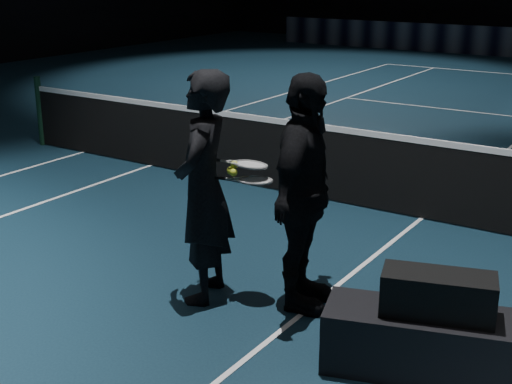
% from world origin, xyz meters
% --- Properties ---
extents(floor, '(36.00, 36.00, 0.00)m').
position_xyz_m(floor, '(0.00, 0.00, 0.00)').
color(floor, black).
rests_on(floor, ground).
extents(court_lines, '(10.98, 23.78, 0.01)m').
position_xyz_m(court_lines, '(0.00, 0.00, 0.00)').
color(court_lines, white).
rests_on(court_lines, floor).
extents(net_post_left, '(0.10, 0.10, 1.10)m').
position_xyz_m(net_post_left, '(-6.40, 0.00, 0.55)').
color(net_post_left, black).
rests_on(net_post_left, floor).
extents(net_mesh, '(12.80, 0.02, 0.86)m').
position_xyz_m(net_mesh, '(0.00, 0.00, 0.45)').
color(net_mesh, black).
rests_on(net_mesh, floor).
extents(net_tape, '(12.80, 0.03, 0.07)m').
position_xyz_m(net_tape, '(0.00, 0.00, 0.92)').
color(net_tape, white).
rests_on(net_tape, net_mesh).
extents(player_bench, '(1.64, 0.95, 0.47)m').
position_xyz_m(player_bench, '(1.22, -3.06, 0.23)').
color(player_bench, black).
rests_on(player_bench, floor).
extents(racket_bag, '(0.84, 0.55, 0.31)m').
position_xyz_m(racket_bag, '(1.22, -3.06, 0.62)').
color(racket_bag, black).
rests_on(racket_bag, player_bench).
extents(bag_signature, '(0.35, 0.11, 0.10)m').
position_xyz_m(bag_signature, '(1.22, -3.22, 0.62)').
color(bag_signature, white).
rests_on(bag_signature, racket_bag).
extents(player_a, '(0.70, 0.85, 2.00)m').
position_xyz_m(player_a, '(-0.89, -2.95, 1.00)').
color(player_a, black).
rests_on(player_a, floor).
extents(player_b, '(0.74, 1.25, 2.00)m').
position_xyz_m(player_b, '(-0.10, -2.64, 1.00)').
color(player_b, black).
rests_on(player_b, floor).
extents(racket_lower, '(0.71, 0.45, 0.03)m').
position_xyz_m(racket_lower, '(-0.47, -2.79, 1.10)').
color(racket_lower, black).
rests_on(racket_lower, player_a).
extents(racket_upper, '(0.71, 0.49, 0.10)m').
position_xyz_m(racket_upper, '(-0.53, -2.77, 1.22)').
color(racket_upper, black).
rests_on(racket_upper, player_b).
extents(tennis_balls, '(0.12, 0.10, 0.12)m').
position_xyz_m(tennis_balls, '(-0.65, -2.85, 1.18)').
color(tennis_balls, '#B5C329').
rests_on(tennis_balls, racket_upper).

